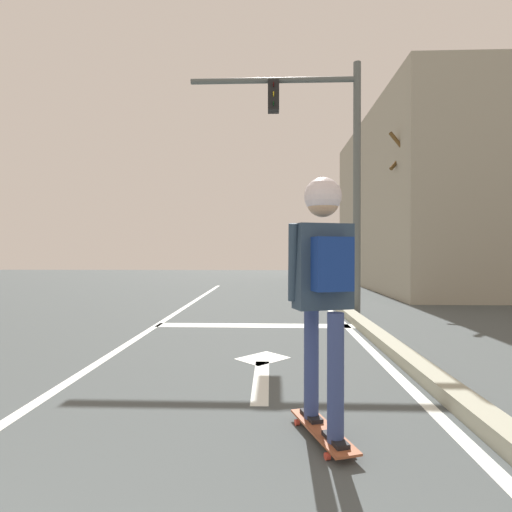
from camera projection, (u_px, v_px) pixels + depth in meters
lane_line_center at (129, 343)px, 5.81m from camera, size 0.12×20.00×0.01m
lane_line_curbside at (365, 345)px, 5.69m from camera, size 0.12×20.00×0.01m
stop_bar at (255, 325)px, 7.19m from camera, size 3.54×0.40×0.01m
lane_arrow_stem at (261, 380)px, 4.12m from camera, size 0.16×1.40×0.01m
lane_arrow_head at (263, 358)px, 4.97m from camera, size 0.71×0.71×0.01m
curb_strip at (383, 340)px, 5.68m from camera, size 0.24×24.00×0.14m
skateboard at (322, 431)px, 2.81m from camera, size 0.41×0.79×0.07m
skater at (324, 268)px, 2.79m from camera, size 0.47×0.63×1.76m
traffic_signal_mast at (323, 147)px, 8.61m from camera, size 3.65×0.34×5.37m
roadside_tree at (408, 225)px, 11.05m from camera, size 1.03×1.04×4.71m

